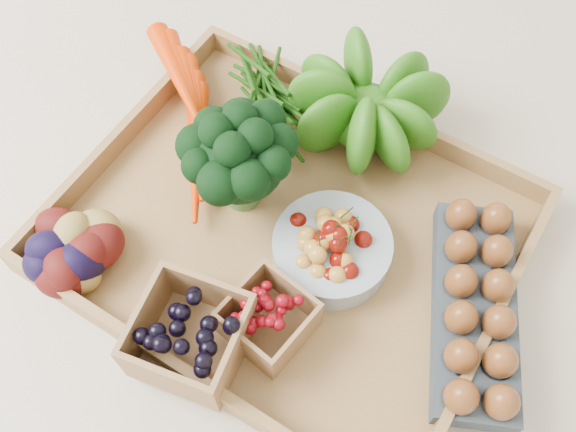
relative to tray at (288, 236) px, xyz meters
The scene contains 10 objects.
ground 0.01m from the tray, ahead, with size 4.00×4.00×0.00m, color beige.
tray is the anchor object (origin of this frame).
carrots 0.21m from the tray, 160.24° to the left, with size 0.22×0.16×0.05m, color #DD3100, non-canonical shape.
lettuce 0.20m from the tray, 88.11° to the left, with size 0.14×0.14×0.14m, color #1C560D.
broccoli 0.10m from the tray, 169.58° to the left, with size 0.15×0.15×0.12m, color black, non-canonical shape.
cherry_bowl 0.07m from the tray, ahead, with size 0.15×0.15×0.04m, color #8C9EA5.
egg_carton 0.25m from the tray, ahead, with size 0.09×0.27×0.03m, color #363E45.
potatoes 0.27m from the tray, 138.51° to the right, with size 0.15×0.15×0.09m, color #3C0B09, non-canonical shape.
punnet_blackberry 0.19m from the tray, 94.08° to the right, with size 0.12×0.12×0.08m, color black.
punnet_raspberry 0.14m from the tray, 68.17° to the right, with size 0.09×0.09×0.06m, color #67040C.
Camera 1 is at (0.21, -0.33, 0.74)m, focal length 40.00 mm.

